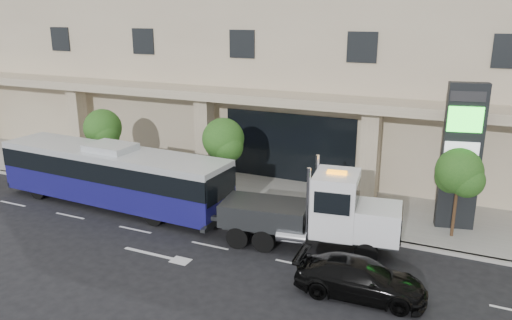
% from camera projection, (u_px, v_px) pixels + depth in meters
% --- Properties ---
extents(ground, '(120.00, 120.00, 0.00)m').
position_uv_depth(ground, '(226.00, 232.00, 22.98)').
color(ground, black).
rests_on(ground, ground).
extents(sidewalk, '(120.00, 6.00, 0.15)m').
position_uv_depth(sidewalk, '(269.00, 196.00, 27.32)').
color(sidewalk, gray).
rests_on(sidewalk, ground).
extents(curb, '(120.00, 0.30, 0.15)m').
position_uv_depth(curb, '(245.00, 216.00, 24.70)').
color(curb, gray).
rests_on(curb, ground).
extents(convention_center, '(60.00, 17.60, 20.00)m').
position_uv_depth(convention_center, '(330.00, 9.00, 33.62)').
color(convention_center, tan).
rests_on(convention_center, ground).
extents(tree_left, '(2.27, 2.20, 4.22)m').
position_uv_depth(tree_left, '(103.00, 130.00, 29.21)').
color(tree_left, '#422B19').
rests_on(tree_left, sidewalk).
extents(tree_mid, '(2.28, 2.20, 4.38)m').
position_uv_depth(tree_mid, '(224.00, 142.00, 25.98)').
color(tree_mid, '#422B19').
rests_on(tree_mid, sidewalk).
extents(tree_right, '(2.10, 2.00, 4.04)m').
position_uv_depth(tree_right, '(459.00, 175.00, 21.46)').
color(tree_right, '#422B19').
rests_on(tree_right, sidewalk).
extents(city_bus, '(13.19, 3.28, 3.32)m').
position_uv_depth(city_bus, '(113.00, 175.00, 25.81)').
color(city_bus, black).
rests_on(city_bus, ground).
extents(tow_truck, '(8.62, 3.08, 3.89)m').
position_uv_depth(tow_truck, '(317.00, 214.00, 20.98)').
color(tow_truck, '#2D3033').
rests_on(tow_truck, ground).
extents(black_sedan, '(4.76, 2.17, 1.35)m').
position_uv_depth(black_sedan, '(360.00, 278.00, 17.68)').
color(black_sedan, black).
rests_on(black_sedan, ground).
extents(signage_pylon, '(1.76, 0.95, 6.70)m').
position_uv_depth(signage_pylon, '(461.00, 156.00, 22.33)').
color(signage_pylon, black).
rests_on(signage_pylon, sidewalk).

